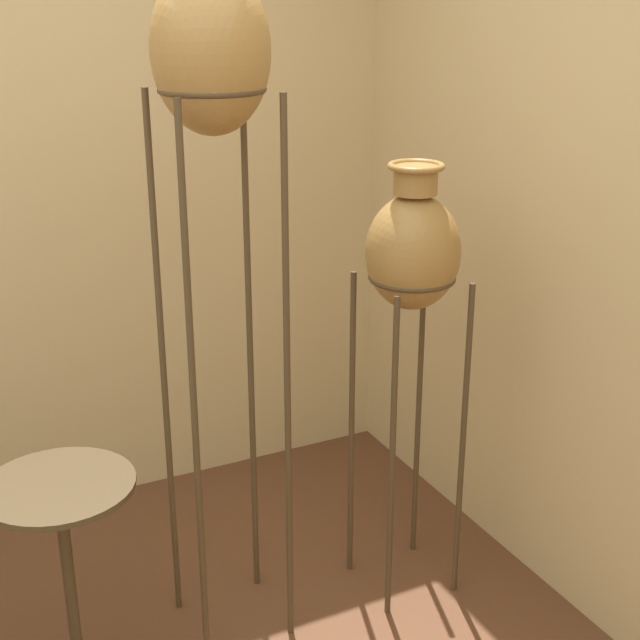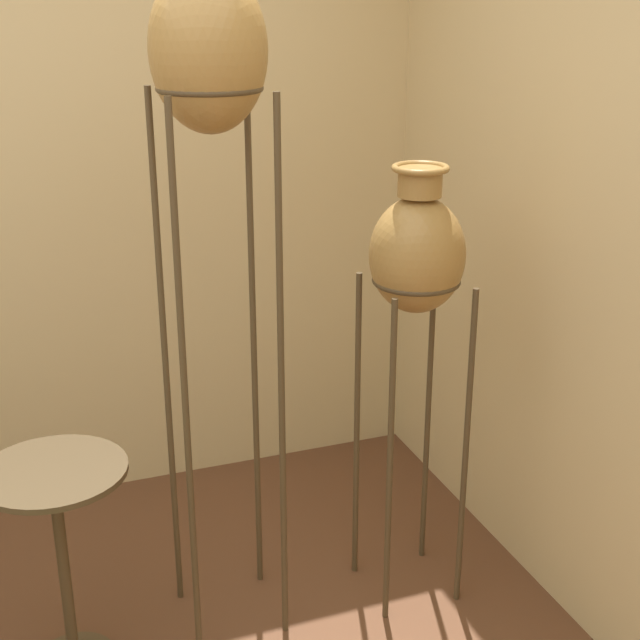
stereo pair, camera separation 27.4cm
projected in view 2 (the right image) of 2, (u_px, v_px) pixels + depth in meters
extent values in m
cylinder|color=#473823|center=(185.00, 406.00, 2.55)|extent=(0.02, 0.02, 1.73)
cylinder|color=#473823|center=(282.00, 391.00, 2.64)|extent=(0.02, 0.02, 1.73)
cylinder|color=#473823|center=(166.00, 368.00, 2.80)|extent=(0.02, 0.02, 1.73)
cylinder|color=#473823|center=(254.00, 356.00, 2.90)|extent=(0.02, 0.02, 1.73)
torus|color=#473823|center=(210.00, 88.00, 2.42)|extent=(0.29, 0.29, 0.02)
ellipsoid|color=olive|center=(208.00, 50.00, 2.39)|extent=(0.32, 0.32, 0.45)
cylinder|color=#473823|center=(390.00, 468.00, 2.81)|extent=(0.02, 0.02, 1.13)
cylinder|color=#473823|center=(466.00, 454.00, 2.90)|extent=(0.02, 0.02, 1.13)
cylinder|color=#473823|center=(357.00, 431.00, 3.05)|extent=(0.02, 0.02, 1.13)
cylinder|color=#473823|center=(428.00, 419.00, 3.14)|extent=(0.02, 0.02, 1.13)
torus|color=#473823|center=(416.00, 280.00, 2.78)|extent=(0.28, 0.28, 0.02)
ellipsoid|color=olive|center=(417.00, 255.00, 2.75)|extent=(0.30, 0.30, 0.37)
cylinder|color=olive|center=(420.00, 182.00, 2.67)|extent=(0.13, 0.13, 0.09)
torus|color=olive|center=(421.00, 168.00, 2.66)|extent=(0.18, 0.18, 0.02)
cylinder|color=#473823|center=(64.00, 571.00, 2.68)|extent=(0.04, 0.04, 0.66)
cylinder|color=#473823|center=(53.00, 472.00, 2.56)|extent=(0.43, 0.43, 0.02)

